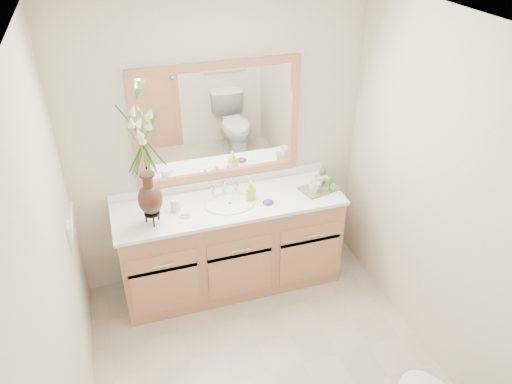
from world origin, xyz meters
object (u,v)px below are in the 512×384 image
object	(u,v)px
flower_vase	(144,152)
soap_bottle	(251,191)
tray	(319,188)
tumbler	(175,205)

from	to	relation	value
flower_vase	soap_bottle	distance (m)	0.95
flower_vase	tray	distance (m)	1.50
flower_vase	soap_bottle	xyz separation A→B (m)	(0.79, 0.10, -0.52)
soap_bottle	tumbler	bearing A→B (deg)	-171.81
tumbler	tray	bearing A→B (deg)	-2.47
tumbler	tray	distance (m)	1.19
flower_vase	tray	world-z (taller)	flower_vase
soap_bottle	tray	world-z (taller)	soap_bottle
tumbler	tray	xyz separation A→B (m)	(1.19, -0.05, -0.04)
flower_vase	tumbler	xyz separation A→B (m)	(0.19, 0.12, -0.54)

